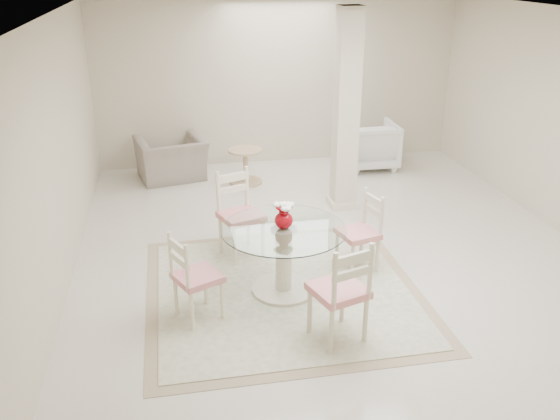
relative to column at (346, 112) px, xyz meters
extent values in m
plane|color=silver|center=(-0.50, -1.30, -1.35)|extent=(7.00, 7.00, 0.00)
cube|color=beige|center=(-0.50, 2.20, 0.00)|extent=(6.00, 0.02, 2.70)
cube|color=beige|center=(-0.50, -4.80, 0.00)|extent=(6.00, 0.02, 2.70)
cube|color=beige|center=(-3.50, -1.30, 0.00)|extent=(0.02, 7.00, 2.70)
cube|color=white|center=(-0.50, -1.30, 1.35)|extent=(6.00, 7.00, 0.02)
cube|color=beige|center=(0.00, 0.00, 0.00)|extent=(0.30, 0.30, 2.70)
cube|color=tan|center=(-1.27, -2.16, -1.35)|extent=(2.83, 2.83, 0.01)
cube|color=#ECE3C8|center=(-1.27, -2.16, -1.34)|extent=(2.59, 2.59, 0.01)
cylinder|color=beige|center=(-1.27, -2.16, -1.33)|extent=(0.66, 0.66, 0.05)
cylinder|color=beige|center=(-1.27, -2.16, -0.97)|extent=(0.17, 0.17, 0.68)
cylinder|color=beige|center=(-1.27, -2.16, -0.64)|extent=(0.27, 0.27, 0.03)
cylinder|color=white|center=(-1.27, -2.16, -0.62)|extent=(1.27, 1.27, 0.01)
ellipsoid|color=#9F040F|center=(-1.27, -2.16, -0.53)|extent=(0.18, 0.18, 0.18)
cylinder|color=#9F040F|center=(-1.27, -2.16, -0.42)|extent=(0.10, 0.10, 0.05)
cylinder|color=#9F040F|center=(-1.27, -2.16, -0.39)|extent=(0.16, 0.16, 0.02)
ellipsoid|color=white|center=(-1.27, -2.16, -0.36)|extent=(0.11, 0.11, 0.05)
ellipsoid|color=white|center=(-1.21, -2.14, -0.38)|extent=(0.11, 0.11, 0.05)
ellipsoid|color=white|center=(-1.32, -2.13, -0.37)|extent=(0.11, 0.11, 0.05)
ellipsoid|color=white|center=(-1.26, -2.22, -0.38)|extent=(0.11, 0.11, 0.05)
cylinder|color=beige|center=(-0.58, -1.73, -1.14)|extent=(0.04, 0.04, 0.42)
cylinder|color=beige|center=(-0.49, -2.04, -1.14)|extent=(0.04, 0.04, 0.42)
cylinder|color=beige|center=(-0.26, -1.64, -1.14)|extent=(0.04, 0.04, 0.42)
cylinder|color=beige|center=(-0.18, -1.96, -1.14)|extent=(0.04, 0.04, 0.42)
cube|color=red|center=(-0.38, -1.84, -0.90)|extent=(0.49, 0.49, 0.06)
cube|color=beige|center=(-0.20, -1.80, -0.60)|extent=(0.13, 0.36, 0.49)
cylinder|color=#F3EAC8|center=(-1.70, -1.51, -1.12)|extent=(0.04, 0.04, 0.47)
cylinder|color=#F3EAC8|center=(-1.36, -1.38, -1.12)|extent=(0.04, 0.04, 0.47)
cylinder|color=#F3EAC8|center=(-1.83, -1.16, -1.12)|extent=(0.04, 0.04, 0.47)
cylinder|color=#F3EAC8|center=(-1.48, -1.04, -1.12)|extent=(0.04, 0.04, 0.47)
cube|color=red|center=(-1.59, -1.27, -0.85)|extent=(0.57, 0.57, 0.07)
cube|color=#F3EAC8|center=(-1.66, -1.08, -0.50)|extent=(0.40, 0.18, 0.55)
cylinder|color=#F6EFCB|center=(-1.95, -2.56, -1.14)|extent=(0.04, 0.04, 0.42)
cylinder|color=#F6EFCB|center=(-2.09, -2.27, -1.14)|extent=(0.04, 0.04, 0.42)
cylinder|color=#F6EFCB|center=(-2.24, -2.70, -1.14)|extent=(0.04, 0.04, 0.42)
cylinder|color=#F6EFCB|center=(-2.38, -2.41, -1.14)|extent=(0.04, 0.04, 0.42)
cube|color=red|center=(-2.16, -2.49, -0.90)|extent=(0.53, 0.53, 0.06)
cube|color=#F6EFCB|center=(-2.33, -2.56, -0.60)|extent=(0.19, 0.34, 0.49)
cylinder|color=beige|center=(-0.83, -2.83, -1.12)|extent=(0.04, 0.04, 0.47)
cylinder|color=beige|center=(-1.18, -2.94, -1.12)|extent=(0.04, 0.04, 0.47)
cylinder|color=beige|center=(-0.72, -3.18, -1.12)|extent=(0.04, 0.04, 0.47)
cylinder|color=beige|center=(-1.07, -3.29, -1.12)|extent=(0.04, 0.04, 0.47)
cube|color=red|center=(-0.95, -3.06, -0.85)|extent=(0.56, 0.56, 0.07)
cube|color=beige|center=(-0.89, -3.25, -0.51)|extent=(0.40, 0.17, 0.55)
imported|color=gray|center=(-2.34, 1.59, -1.02)|extent=(1.19, 1.09, 0.66)
imported|color=white|center=(0.92, 1.56, -0.96)|extent=(0.85, 0.87, 0.77)
cylinder|color=tan|center=(-1.22, 1.17, -1.33)|extent=(0.50, 0.50, 0.04)
cylinder|color=tan|center=(-1.22, 1.17, -1.08)|extent=(0.07, 0.07, 0.48)
cylinder|color=tan|center=(-1.22, 1.17, -0.82)|extent=(0.52, 0.52, 0.03)
camera|label=1|loc=(-2.31, -7.46, 1.87)|focal=38.00mm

